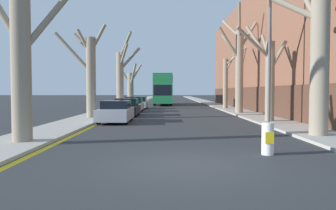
# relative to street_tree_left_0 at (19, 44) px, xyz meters

# --- Properties ---
(ground_plane) EXTENTS (300.00, 300.00, 0.00)m
(ground_plane) POSITION_rel_street_tree_left_0_xyz_m (5.99, -3.49, -3.73)
(ground_plane) COLOR #2B2D30
(sidewalk_left) EXTENTS (2.55, 120.00, 0.12)m
(sidewalk_left) POSITION_rel_street_tree_left_0_xyz_m (-0.20, 46.51, -3.67)
(sidewalk_left) COLOR #A39E93
(sidewalk_left) RESTS_ON ground
(sidewalk_right) EXTENTS (2.55, 120.00, 0.12)m
(sidewalk_right) POSITION_rel_street_tree_left_0_xyz_m (12.19, 46.51, -3.67)
(sidewalk_right) COLOR #A39E93
(sidewalk_right) RESTS_ON ground
(building_facade_right) EXTENTS (10.08, 40.49, 11.82)m
(building_facade_right) POSITION_rel_street_tree_left_0_xyz_m (18.45, 22.86, 2.17)
(building_facade_right) COLOR brown
(building_facade_right) RESTS_ON ground
(kerb_line_stripe) EXTENTS (0.24, 120.00, 0.01)m
(kerb_line_stripe) POSITION_rel_street_tree_left_0_xyz_m (1.25, 46.51, -3.72)
(kerb_line_stripe) COLOR yellow
(kerb_line_stripe) RESTS_ON ground
(street_tree_left_0) EXTENTS (3.82, 3.13, 8.69)m
(street_tree_left_0) POSITION_rel_street_tree_left_0_xyz_m (0.00, 0.00, 0.00)
(street_tree_left_0) COLOR gray
(street_tree_left_0) RESTS_ON ground
(street_tree_left_1) EXTENTS (3.68, 0.94, 6.67)m
(street_tree_left_1) POSITION_rel_street_tree_left_0_xyz_m (-0.06, 11.02, -0.45)
(street_tree_left_1) COLOR gray
(street_tree_left_1) RESTS_ON ground
(street_tree_left_2) EXTENTS (2.74, 2.48, 8.21)m
(street_tree_left_2) POSITION_rel_street_tree_left_0_xyz_m (0.34, 23.72, -0.15)
(street_tree_left_2) COLOR gray
(street_tree_left_2) RESTS_ON ground
(street_tree_left_3) EXTENTS (3.55, 3.55, 5.94)m
(street_tree_left_3) POSITION_rel_street_tree_left_0_xyz_m (0.14, 34.55, -0.99)
(street_tree_left_3) COLOR gray
(street_tree_left_3) RESTS_ON ground
(street_tree_right_0) EXTENTS (3.27, 3.08, 8.56)m
(street_tree_right_0) POSITION_rel_street_tree_left_0_xyz_m (11.92, 1.85, 0.50)
(street_tree_right_0) COLOR gray
(street_tree_right_0) RESTS_ON ground
(street_tree_right_1) EXTENTS (3.25, 3.79, 7.33)m
(street_tree_right_1) POSITION_rel_street_tree_left_0_xyz_m (11.74, 8.22, -0.57)
(street_tree_right_1) COLOR gray
(street_tree_right_1) RESTS_ON ground
(street_tree_right_2) EXTENTS (3.68, 4.01, 9.32)m
(street_tree_right_2) POSITION_rel_street_tree_left_0_xyz_m (11.61, 16.32, 0.55)
(street_tree_right_2) COLOR gray
(street_tree_right_2) RESTS_ON ground
(street_tree_right_3) EXTENTS (3.05, 2.77, 7.21)m
(street_tree_right_3) POSITION_rel_street_tree_left_0_xyz_m (11.86, 23.09, -0.48)
(street_tree_right_3) COLOR gray
(street_tree_right_3) RESTS_ON ground
(double_decker_bus) EXTENTS (2.60, 10.74, 4.32)m
(double_decker_bus) POSITION_rel_street_tree_left_0_xyz_m (4.80, 35.01, -1.28)
(double_decker_bus) COLOR #1E7F47
(double_decker_bus) RESTS_ON ground
(parked_car_0) EXTENTS (1.90, 4.23, 1.38)m
(parked_car_0) POSITION_rel_street_tree_left_0_xyz_m (2.17, 8.60, -3.06)
(parked_car_0) COLOR #9EA3AD
(parked_car_0) RESTS_ON ground
(parked_car_1) EXTENTS (1.88, 4.26, 1.41)m
(parked_car_1) POSITION_rel_street_tree_left_0_xyz_m (2.17, 14.05, -3.06)
(parked_car_1) COLOR black
(parked_car_1) RESTS_ON ground
(parked_car_2) EXTENTS (1.72, 4.07, 1.45)m
(parked_car_2) POSITION_rel_street_tree_left_0_xyz_m (2.17, 19.28, -3.05)
(parked_car_2) COLOR #9EA3AD
(parked_car_2) RESTS_ON ground
(parked_car_3) EXTENTS (1.90, 4.43, 1.35)m
(parked_car_3) POSITION_rel_street_tree_left_0_xyz_m (2.17, 24.59, -3.08)
(parked_car_3) COLOR #9EA3AD
(parked_car_3) RESTS_ON ground
(lamp_post) EXTENTS (1.40, 0.20, 9.18)m
(lamp_post) POSITION_rel_street_tree_left_0_xyz_m (11.21, 6.60, 1.33)
(lamp_post) COLOR #4C4F54
(lamp_post) RESTS_ON ground
(traffic_bollard) EXTENTS (0.38, 0.39, 1.00)m
(traffic_bollard) POSITION_rel_street_tree_left_0_xyz_m (8.60, -2.04, -3.23)
(traffic_bollard) COLOR white
(traffic_bollard) RESTS_ON ground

